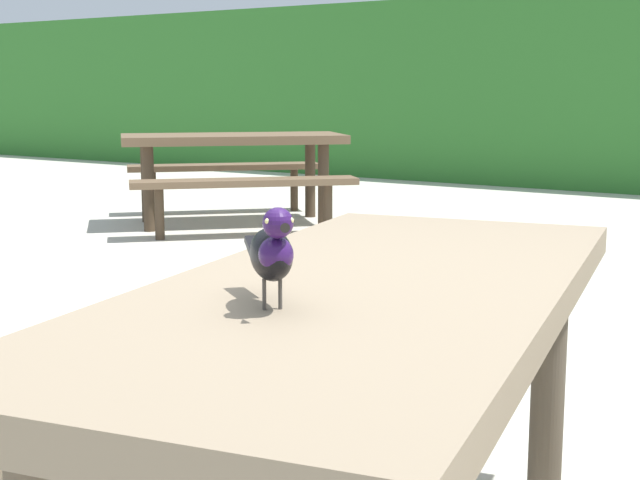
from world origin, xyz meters
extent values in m
cube|color=#84725B|center=(0.14, -0.11, 0.70)|extent=(1.12, 1.92, 0.07)
cylinder|color=brown|center=(-0.27, 0.52, 0.33)|extent=(0.09, 0.09, 0.67)
cylinder|color=brown|center=(0.25, 0.63, 0.33)|extent=(0.09, 0.09, 0.67)
cube|color=#84725B|center=(-0.55, -0.26, 0.41)|extent=(0.63, 1.73, 0.05)
cylinder|color=brown|center=(-0.68, 0.37, 0.20)|extent=(0.07, 0.07, 0.39)
ellipsoid|color=black|center=(0.13, -0.43, 0.84)|extent=(0.16, 0.15, 0.09)
ellipsoid|color=#2D144C|center=(0.16, -0.45, 0.84)|extent=(0.09, 0.09, 0.06)
sphere|color=#2D144C|center=(0.17, -0.47, 0.90)|extent=(0.05, 0.05, 0.05)
sphere|color=#EAE08C|center=(0.20, -0.46, 0.90)|extent=(0.01, 0.01, 0.01)
sphere|color=#EAE08C|center=(0.17, -0.49, 0.90)|extent=(0.01, 0.01, 0.01)
cone|color=black|center=(0.20, -0.49, 0.90)|extent=(0.03, 0.03, 0.02)
cube|color=black|center=(0.04, -0.35, 0.82)|extent=(0.10, 0.09, 0.04)
cylinder|color=#47423D|center=(0.14, -0.42, 0.77)|extent=(0.01, 0.01, 0.05)
cylinder|color=#47423D|center=(0.13, -0.44, 0.77)|extent=(0.01, 0.01, 0.05)
cube|color=brown|center=(-3.77, 4.21, 0.70)|extent=(1.79, 1.83, 0.07)
cylinder|color=#423324|center=(-3.10, 4.53, 0.33)|extent=(0.09, 0.09, 0.67)
cylinder|color=#423324|center=(-3.48, 4.90, 0.33)|extent=(0.09, 0.09, 0.67)
cylinder|color=#423324|center=(-4.06, 3.52, 0.33)|extent=(0.09, 0.09, 0.67)
cylinder|color=#423324|center=(-4.45, 3.88, 0.33)|extent=(0.09, 0.09, 0.67)
cube|color=brown|center=(-3.27, 3.73, 0.41)|extent=(1.38, 1.43, 0.05)
cylinder|color=#423324|center=(-2.82, 4.19, 0.20)|extent=(0.07, 0.07, 0.39)
cylinder|color=#423324|center=(-3.71, 3.26, 0.20)|extent=(0.07, 0.07, 0.39)
cube|color=brown|center=(-4.28, 4.69, 0.41)|extent=(1.38, 1.43, 0.05)
cylinder|color=#423324|center=(-3.84, 5.16, 0.20)|extent=(0.07, 0.07, 0.39)
cylinder|color=#423324|center=(-4.72, 4.23, 0.20)|extent=(0.07, 0.07, 0.39)
camera|label=1|loc=(1.07, -1.67, 1.12)|focal=51.67mm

